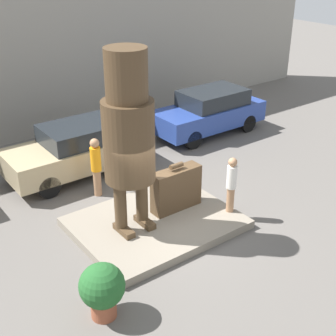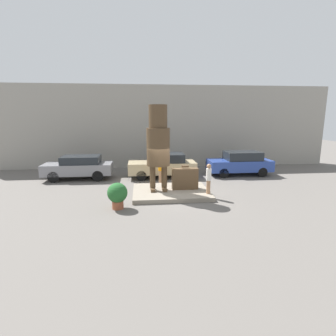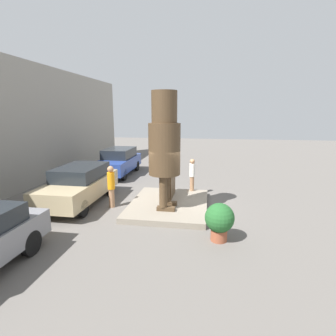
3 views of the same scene
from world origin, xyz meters
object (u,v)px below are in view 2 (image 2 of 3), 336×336
Objects in this scene: parked_car_blue at (240,163)px; planter_pot at (117,194)px; tourist at (209,177)px; parked_car_tan at (163,165)px; parked_car_grey at (79,167)px; worker_hivis at (161,168)px; giant_suitcase at (185,179)px; statue_figure at (158,141)px.

planter_pot is (-8.05, -6.09, -0.19)m from parked_car_blue.
parked_car_tan is at bearing 112.23° from tourist.
parked_car_grey is 6.70m from planter_pot.
parked_car_blue reaches higher than parked_car_grey.
worker_hivis is at bearing 62.36° from planter_pot.
parked_car_grey is at bearing 0.52° from parked_car_blue.
worker_hivis is (-1.15, 2.23, 0.17)m from giant_suitcase.
worker_hivis is (-2.20, 3.21, -0.10)m from tourist.
tourist is 6.08m from parked_car_blue.
worker_hivis reaches higher than parked_car_grey.
parked_car_blue is at bearing 40.61° from giant_suitcase.
tourist reaches higher than giant_suitcase.
tourist is 5.13m from parked_car_tan.
giant_suitcase is 6.07m from parked_car_blue.
parked_car_tan reaches higher than giant_suitcase.
tourist is 4.65m from planter_pot.
worker_hivis is at bearing 80.35° from parked_car_tan.
worker_hivis reaches higher than giant_suitcase.
worker_hivis is (2.29, 4.36, 0.28)m from planter_pot.
giant_suitcase is 3.87m from parked_car_tan.
statue_figure is 3.20× the size of giant_suitcase.
statue_figure is 1.02× the size of parked_car_blue.
planter_pot is (-4.49, -1.16, -0.38)m from tourist.
parked_car_grey is at bearing 162.92° from worker_hivis.
tourist is 0.35× the size of parked_car_blue.
parked_car_grey is 2.48× the size of worker_hivis.
giant_suitcase is 7.50m from parked_car_grey.
worker_hivis is at bearing 117.36° from giant_suitcase.
tourist is at bearing -55.51° from worker_hivis.
giant_suitcase is 0.32× the size of parked_car_blue.
statue_figure is 3.58m from planter_pot.
statue_figure is 0.99× the size of parked_car_tan.
giant_suitcase is 1.16× the size of planter_pot.
parked_car_grey is 3.64× the size of planter_pot.
tourist is 0.34× the size of parked_car_tan.
parked_car_grey is 11.05m from parked_car_blue.
parked_car_grey is (-7.49, 4.83, -0.23)m from tourist.
tourist is at bearing -42.97° from giant_suitcase.
worker_hivis is (5.28, -1.62, 0.13)m from parked_car_grey.
parked_car_blue is (5.50, 0.18, 0.01)m from parked_car_tan.
statue_figure is 3.19m from tourist.
planter_pot is 0.68× the size of worker_hivis.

